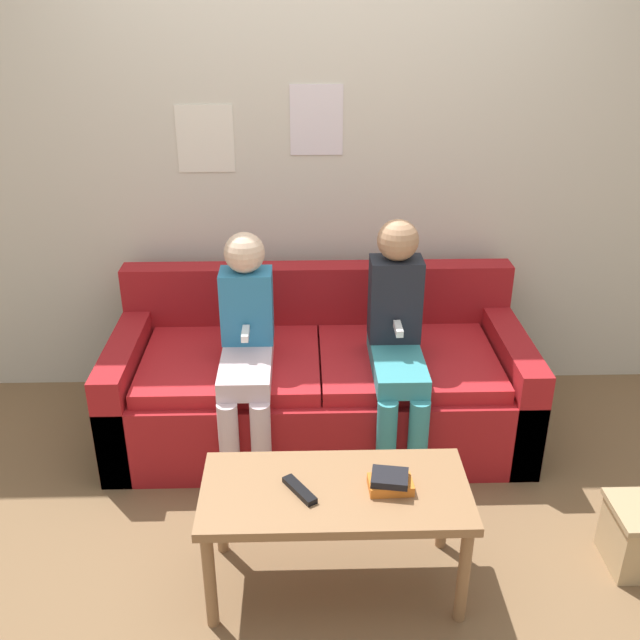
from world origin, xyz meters
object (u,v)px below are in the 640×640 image
object	(u,v)px
person_right	(397,333)
couch	(319,383)
tv_remote	(300,490)
person_left	(246,341)
coffee_table	(335,500)

from	to	relation	value
person_right	couch	bearing A→B (deg)	151.75
person_right	tv_remote	world-z (taller)	person_right
couch	person_left	world-z (taller)	person_left
person_right	tv_remote	distance (m)	1.00
couch	coffee_table	world-z (taller)	couch
person_right	coffee_table	bearing A→B (deg)	-110.51
coffee_table	person_right	distance (m)	0.95
couch	person_right	world-z (taller)	person_right
coffee_table	tv_remote	bearing A→B (deg)	-170.79
couch	tv_remote	size ratio (longest dim) A/B	12.25
person_left	person_right	world-z (taller)	person_right
tv_remote	person_left	bearing A→B (deg)	72.04
person_right	tv_remote	size ratio (longest dim) A/B	6.93
person_left	tv_remote	bearing A→B (deg)	-74.63
coffee_table	person_left	distance (m)	0.95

